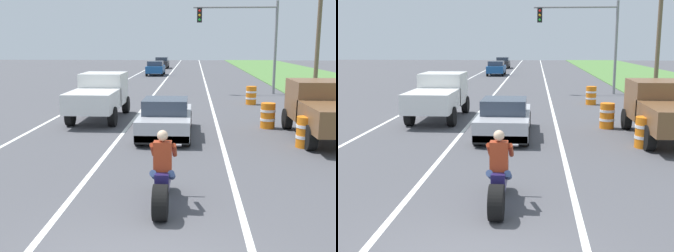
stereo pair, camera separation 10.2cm
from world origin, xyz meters
TOP-DOWN VIEW (x-y plane):
  - lane_stripe_left_solid at (-5.40, 20.00)m, footprint 0.14×120.00m
  - lane_stripe_right_solid at (1.80, 20.00)m, footprint 0.14×120.00m
  - lane_stripe_centre_dashed at (-1.80, 20.00)m, footprint 0.14×120.00m
  - motorcycle_with_rider at (0.23, 2.58)m, footprint 0.70×2.21m
  - sports_car_silver at (-0.17, 9.43)m, footprint 1.84×4.30m
  - pickup_truck_left_lane_white at (-3.30, 12.60)m, footprint 2.02×4.80m
  - pickup_truck_right_shoulder_brown at (5.37, 9.16)m, footprint 2.02×4.80m
  - traffic_light_mast_near at (4.38, 22.60)m, footprint 5.46×0.34m
  - utility_pole_roadside at (7.94, 19.55)m, footprint 0.24×0.24m
  - construction_barrel_nearest at (4.42, 7.92)m, footprint 0.58×0.58m
  - construction_barrel_mid at (3.76, 11.00)m, footprint 0.58×0.58m
  - construction_barrel_far at (3.98, 17.58)m, footprint 0.58×0.58m
  - distant_car_far_ahead at (-3.23, 38.69)m, footprint 1.80×4.00m
  - distant_car_further_ahead at (-3.55, 51.58)m, footprint 1.80×4.00m

SIDE VIEW (x-z plane):
  - lane_stripe_left_solid at x=-5.40m, z-range 0.00..0.01m
  - lane_stripe_right_solid at x=1.80m, z-range 0.00..0.01m
  - lane_stripe_centre_dashed at x=-1.80m, z-range 0.00..0.01m
  - construction_barrel_nearest at x=4.42m, z-range 0.00..1.00m
  - construction_barrel_mid at x=3.76m, z-range 0.00..1.00m
  - construction_barrel_far at x=3.98m, z-range 0.00..1.00m
  - motorcycle_with_rider at x=0.23m, z-range -0.22..1.40m
  - sports_car_silver at x=-0.17m, z-range -0.05..1.31m
  - distant_car_far_ahead at x=-3.23m, z-range 0.02..1.52m
  - distant_car_further_ahead at x=-3.55m, z-range 0.02..1.52m
  - pickup_truck_left_lane_white at x=-3.30m, z-range 0.12..2.10m
  - pickup_truck_right_shoulder_brown at x=5.37m, z-range 0.12..2.10m
  - traffic_light_mast_near at x=4.38m, z-range 1.05..7.05m
  - utility_pole_roadside at x=7.94m, z-range 0.00..8.71m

